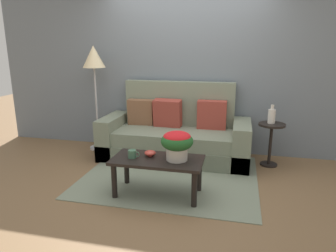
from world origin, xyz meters
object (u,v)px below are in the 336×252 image
(table_vase, at_px, (272,116))
(couch, at_px, (175,136))
(floor_lamp, at_px, (94,63))
(snack_bowl, at_px, (150,153))
(side_table, at_px, (271,137))
(coffee_mug, at_px, (132,154))
(potted_plant, at_px, (177,142))
(coffee_table, at_px, (158,165))

(table_vase, bearing_deg, couch, 179.90)
(floor_lamp, xyz_separation_m, snack_bowl, (1.28, -1.30, -0.92))
(couch, height_order, floor_lamp, floor_lamp)
(side_table, height_order, snack_bowl, side_table)
(coffee_mug, xyz_separation_m, snack_bowl, (0.18, 0.10, -0.01))
(floor_lamp, distance_m, table_vase, 2.77)
(couch, distance_m, potted_plant, 1.30)
(couch, xyz_separation_m, coffee_mug, (-0.22, -1.29, 0.14))
(coffee_table, height_order, snack_bowl, snack_bowl)
(potted_plant, relative_size, snack_bowl, 2.72)
(floor_lamp, relative_size, coffee_mug, 12.26)
(coffee_table, distance_m, snack_bowl, 0.16)
(table_vase, bearing_deg, snack_bowl, -139.84)
(coffee_table, bearing_deg, floor_lamp, 135.45)
(couch, xyz_separation_m, table_vase, (1.36, -0.00, 0.38))
(coffee_table, bearing_deg, potted_plant, 3.56)
(potted_plant, bearing_deg, coffee_mug, -174.39)
(coffee_table, xyz_separation_m, potted_plant, (0.22, 0.01, 0.28))
(side_table, relative_size, floor_lamp, 0.37)
(floor_lamp, bearing_deg, coffee_mug, -51.79)
(coffee_table, distance_m, coffee_mug, 0.31)
(couch, height_order, potted_plant, couch)
(snack_bowl, bearing_deg, couch, 87.85)
(snack_bowl, relative_size, table_vase, 0.50)
(potted_plant, distance_m, table_vase, 1.64)
(couch, height_order, table_vase, couch)
(coffee_table, height_order, table_vase, table_vase)
(coffee_table, relative_size, coffee_mug, 7.49)
(coffee_table, distance_m, side_table, 1.80)
(side_table, distance_m, potted_plant, 1.65)
(potted_plant, distance_m, snack_bowl, 0.37)
(floor_lamp, xyz_separation_m, potted_plant, (1.60, -1.34, -0.75))
(coffee_table, bearing_deg, snack_bowl, 149.72)
(couch, bearing_deg, table_vase, -0.10)
(floor_lamp, height_order, coffee_mug, floor_lamp)
(side_table, height_order, coffee_mug, side_table)
(coffee_table, height_order, side_table, side_table)
(floor_lamp, xyz_separation_m, coffee_mug, (1.10, -1.39, -0.91))
(snack_bowl, bearing_deg, coffee_table, -30.28)
(coffee_mug, bearing_deg, couch, 80.15)
(potted_plant, distance_m, coffee_mug, 0.53)
(side_table, xyz_separation_m, floor_lamp, (-2.69, 0.13, 0.97))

